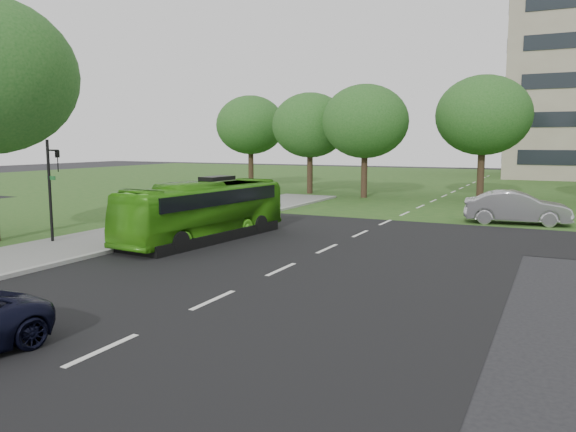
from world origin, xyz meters
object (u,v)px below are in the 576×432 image
object	(u,v)px
tree_park_c	(483,115)
bus	(204,211)
tree_park_b	(365,122)
tree_park_f	(251,125)
tree_park_a	(310,125)
traffic_light	(52,183)
sedan	(517,208)

from	to	relation	value
tree_park_c	bus	distance (m)	24.77
tree_park_b	tree_park_f	distance (m)	13.26
tree_park_f	bus	size ratio (longest dim) A/B	0.93
tree_park_a	traffic_light	bearing A→B (deg)	-90.39
tree_park_b	tree_park_c	world-z (taller)	tree_park_c
sedan	tree_park_b	bearing A→B (deg)	42.42
tree_park_b	sedan	bearing A→B (deg)	-40.18
tree_park_f	traffic_light	bearing A→B (deg)	-75.86
tree_park_f	sedan	size ratio (longest dim) A/B	1.63
tree_park_f	bus	world-z (taller)	tree_park_f
tree_park_b	tree_park_f	size ratio (longest dim) A/B	1.01
tree_park_a	bus	xyz separation A→B (m)	(4.69, -21.71, -4.21)
tree_park_a	tree_park_f	xyz separation A→B (m)	(-7.41, 3.39, 0.20)
tree_park_a	bus	distance (m)	22.61
bus	sedan	xyz separation A→B (m)	(11.63, 10.87, -0.41)
tree_park_b	traffic_light	bearing A→B (deg)	-102.13
traffic_light	sedan	bearing A→B (deg)	40.11
tree_park_b	tree_park_f	xyz separation A→B (m)	(-12.41, 4.66, 0.01)
bus	sedan	size ratio (longest dim) A/B	1.76
tree_park_b	sedan	world-z (taller)	tree_park_b
tree_park_f	tree_park_a	bearing A→B (deg)	-24.56
tree_park_b	traffic_light	distance (m)	24.82
tree_park_a	bus	size ratio (longest dim) A/B	0.90
tree_park_b	tree_park_c	distance (m)	8.36
bus	tree_park_a	bearing A→B (deg)	107.72
tree_park_b	sedan	distance (m)	15.58
tree_park_c	sedan	xyz separation A→B (m)	(3.32, -11.96, -5.18)
tree_park_b	tree_park_f	world-z (taller)	tree_park_b
sedan	traffic_light	world-z (taller)	traffic_light
tree_park_f	bus	bearing A→B (deg)	-64.25
tree_park_a	traffic_light	size ratio (longest dim) A/B	1.89
tree_park_f	sedan	xyz separation A→B (m)	(23.73, -14.22, -4.82)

